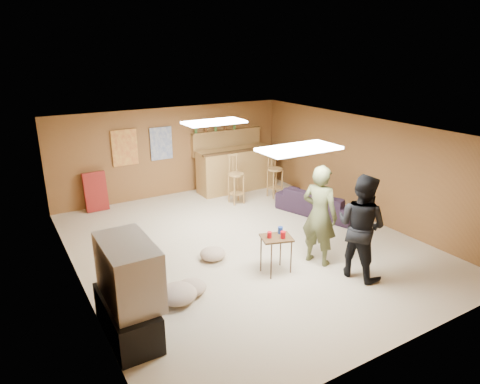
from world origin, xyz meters
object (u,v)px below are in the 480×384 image
bar_counter (236,170)px  person_black (361,226)px  person_olive (319,215)px  tray_table (276,255)px  tv_body (129,271)px  sofa (319,202)px

bar_counter → person_black: 4.90m
person_black → person_olive: bearing=8.4°
person_olive → tray_table: 1.00m
tv_body → person_black: person_black is taller
tv_body → person_black: (3.65, -0.41, -0.03)m
tv_body → person_olive: 3.37m
person_black → tray_table: 1.45m
sofa → tray_table: size_ratio=2.94×
tv_body → person_black: bearing=-6.5°
person_black → bar_counter: bearing=-20.2°
person_olive → bar_counter: bearing=-33.1°
bar_counter → tray_table: 4.42m
person_olive → person_black: bearing=-179.8°
tv_body → sofa: bearing=22.3°
person_black → tray_table: size_ratio=2.70×
person_olive → sofa: bearing=-63.6°
tv_body → tray_table: bearing=7.6°
bar_counter → sofa: bearing=-73.1°
tray_table → tv_body: bearing=-172.4°
tv_body → person_olive: (3.36, 0.26, -0.02)m
tv_body → bar_counter: tv_body is taller
tv_body → tray_table: (2.54, 0.34, -0.58)m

